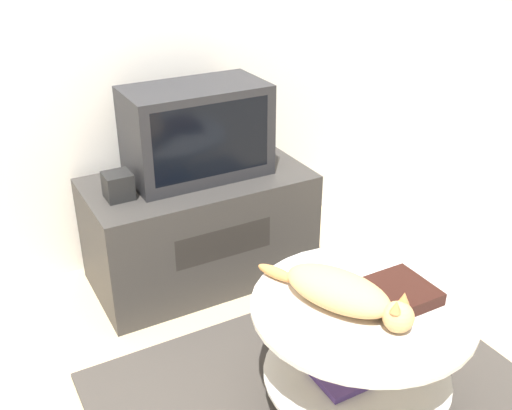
{
  "coord_description": "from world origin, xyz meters",
  "views": [
    {
      "loc": [
        -0.98,
        -1.29,
        1.62
      ],
      "look_at": [
        0.0,
        0.49,
        0.58
      ],
      "focal_mm": 42.0,
      "sensor_mm": 36.0,
      "label": 1
    }
  ],
  "objects": [
    {
      "name": "cat",
      "position": [
        0.02,
        -0.04,
        0.51
      ],
      "size": [
        0.31,
        0.54,
        0.12
      ],
      "rotation": [
        0.0,
        0.0,
        -1.16
      ],
      "color": "tan",
      "rests_on": "coffee_table"
    },
    {
      "name": "ground_plane",
      "position": [
        0.0,
        0.0,
        0.0
      ],
      "size": [
        12.0,
        12.0,
        0.0
      ],
      "primitive_type": "plane",
      "color": "tan"
    },
    {
      "name": "rug",
      "position": [
        0.0,
        0.0,
        0.01
      ],
      "size": [
        1.52,
        1.14,
        0.02
      ],
      "color": "#3D3833",
      "rests_on": "ground_plane"
    },
    {
      "name": "tv_stand",
      "position": [
        -0.03,
        0.98,
        0.26
      ],
      "size": [
        1.0,
        0.53,
        0.51
      ],
      "color": "#33302D",
      "rests_on": "ground_plane"
    },
    {
      "name": "coffee_table",
      "position": [
        0.09,
        -0.07,
        0.3
      ],
      "size": [
        0.73,
        0.73,
        0.43
      ],
      "color": "#B2B2B7",
      "rests_on": "rug"
    },
    {
      "name": "tv",
      "position": [
        -0.01,
        1.01,
        0.72
      ],
      "size": [
        0.61,
        0.33,
        0.41
      ],
      "color": "#232326",
      "rests_on": "tv_stand"
    },
    {
      "name": "dvd_box",
      "position": [
        0.22,
        -0.09,
        0.47
      ],
      "size": [
        0.21,
        0.21,
        0.04
      ],
      "color": "black",
      "rests_on": "coffee_table"
    },
    {
      "name": "speaker",
      "position": [
        -0.4,
        0.95,
        0.57
      ],
      "size": [
        0.11,
        0.11,
        0.11
      ],
      "color": "black",
      "rests_on": "tv_stand"
    }
  ]
}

